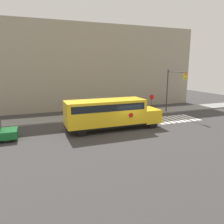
# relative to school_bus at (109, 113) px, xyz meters

# --- Properties ---
(ground_plane) EXTENTS (60.00, 60.00, 0.00)m
(ground_plane) POSITION_rel_school_bus_xyz_m (1.61, -0.73, -1.67)
(ground_plane) COLOR #3A3838
(sidewalk_strip) EXTENTS (44.00, 3.00, 0.15)m
(sidewalk_strip) POSITION_rel_school_bus_xyz_m (1.61, 5.77, -1.59)
(sidewalk_strip) COLOR gray
(sidewalk_strip) RESTS_ON ground
(building_backdrop) EXTENTS (32.00, 4.00, 11.70)m
(building_backdrop) POSITION_rel_school_bus_xyz_m (1.61, 12.27, 4.18)
(building_backdrop) COLOR #9E937F
(building_backdrop) RESTS_ON ground
(crosswalk_stripes) EXTENTS (5.40, 3.20, 0.01)m
(crosswalk_stripes) POSITION_rel_school_bus_xyz_m (8.46, 1.27, -1.67)
(crosswalk_stripes) COLOR white
(crosswalk_stripes) RESTS_ON ground
(school_bus) EXTENTS (9.29, 2.57, 2.91)m
(school_bus) POSITION_rel_school_bus_xyz_m (0.00, 0.00, 0.00)
(school_bus) COLOR yellow
(school_bus) RESTS_ON ground
(stop_sign) EXTENTS (0.66, 0.10, 2.41)m
(stop_sign) POSITION_rel_school_bus_xyz_m (7.79, 5.25, -0.09)
(stop_sign) COLOR #38383A
(stop_sign) RESTS_ON ground
(traffic_light) EXTENTS (0.28, 3.53, 5.58)m
(traffic_light) POSITION_rel_school_bus_xyz_m (9.88, 3.77, 2.04)
(traffic_light) COLOR #38383A
(traffic_light) RESTS_ON ground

